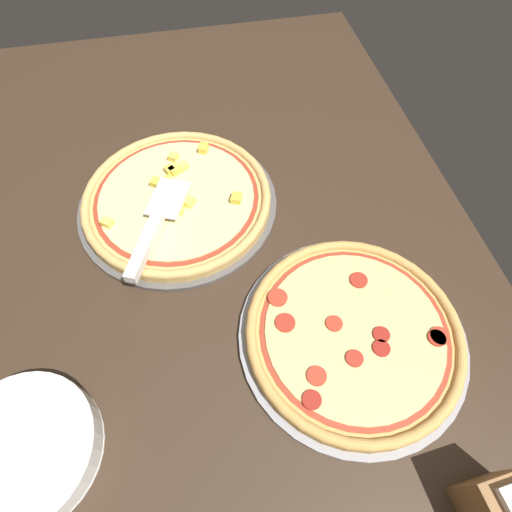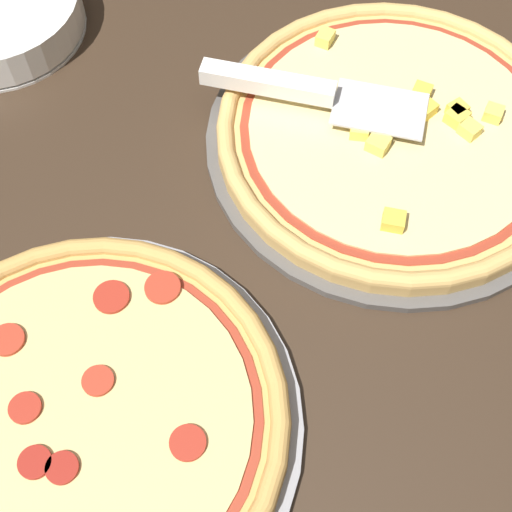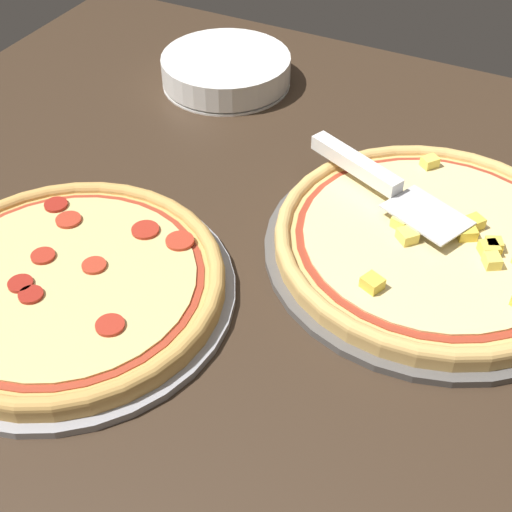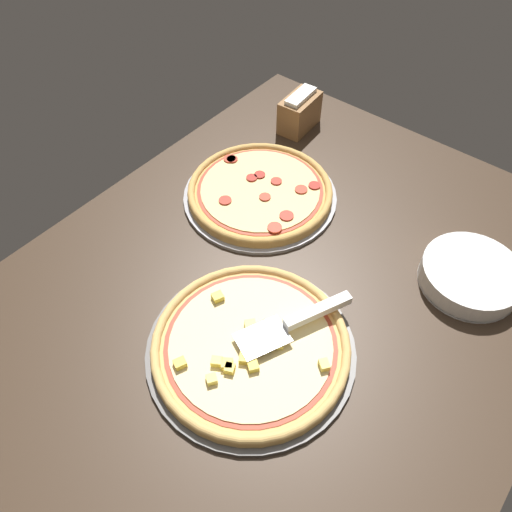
{
  "view_description": "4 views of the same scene",
  "coord_description": "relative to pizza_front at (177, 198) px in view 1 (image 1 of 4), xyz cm",
  "views": [
    {
      "loc": [
        48.79,
        0.61,
        65.7
      ],
      "look_at": [
        9.78,
        8.58,
        3.0
      ],
      "focal_mm": 28.0,
      "sensor_mm": 36.0,
      "label": 1
    },
    {
      "loc": [
        15.73,
        42.24,
        63.02
      ],
      "look_at": [
        9.78,
        8.58,
        3.0
      ],
      "focal_mm": 50.0,
      "sensor_mm": 36.0,
      "label": 2
    },
    {
      "loc": [
        -18.16,
        63.85,
        59.76
      ],
      "look_at": [
        9.78,
        8.58,
        3.0
      ],
      "focal_mm": 50.0,
      "sensor_mm": 36.0,
      "label": 3
    },
    {
      "loc": [
        -45.25,
        -36.29,
        88.15
      ],
      "look_at": [
        9.78,
        8.58,
        3.0
      ],
      "focal_mm": 35.0,
      "sensor_mm": 36.0,
      "label": 4
    }
  ],
  "objects": [
    {
      "name": "pizza_front",
      "position": [
        0.0,
        0.0,
        0.0
      ],
      "size": [
        39.04,
        39.04,
        3.41
      ],
      "color": "#DBAD60",
      "rests_on": "pizza_pan_front"
    },
    {
      "name": "ground_plane",
      "position": [
        8.0,
        4.56,
        -4.11
      ],
      "size": [
        154.52,
        108.65,
        3.6
      ],
      "primitive_type": "cube",
      "color": "#38281C"
    },
    {
      "name": "pizza_pan_front",
      "position": [
        0.03,
        -0.0,
        -1.81
      ],
      "size": [
        41.53,
        41.53,
        1.0
      ],
      "primitive_type": "cylinder",
      "color": "#565451",
      "rests_on": "ground_plane"
    },
    {
      "name": "pizza_pan_back",
      "position": [
        35.52,
        26.29,
        -1.81
      ],
      "size": [
        38.87,
        38.87,
        1.0
      ],
      "primitive_type": "cylinder",
      "color": "#939399",
      "rests_on": "ground_plane"
    },
    {
      "name": "plate_stack",
      "position": [
        43.2,
        -26.12,
        0.14
      ],
      "size": [
        21.46,
        21.46,
        4.9
      ],
      "color": "white",
      "rests_on": "ground_plane"
    },
    {
      "name": "pizza_back",
      "position": [
        35.52,
        26.28,
        0.0
      ],
      "size": [
        36.54,
        36.54,
        2.55
      ],
      "color": "tan",
      "rests_on": "pizza_pan_back"
    },
    {
      "name": "serving_spatula",
      "position": [
        10.81,
        -5.58,
        2.93
      ],
      "size": [
        24.41,
        14.01,
        2.0
      ],
      "color": "silver",
      "rests_on": "pizza_front"
    }
  ]
}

